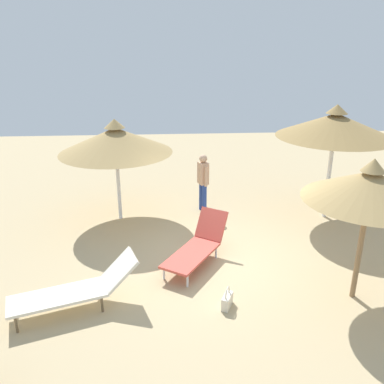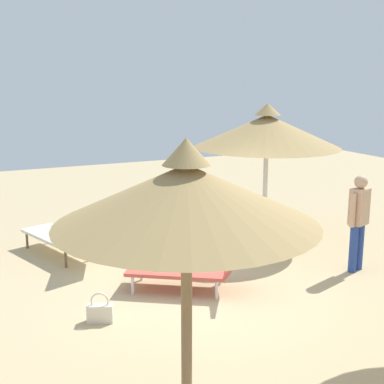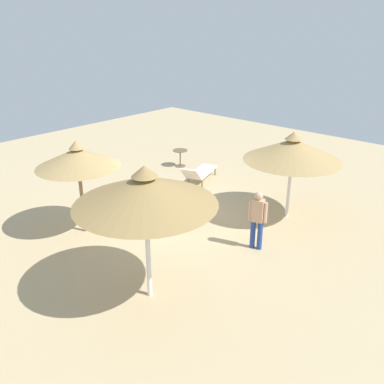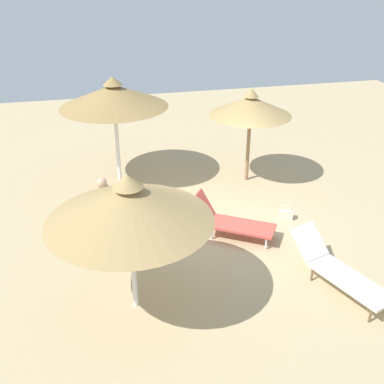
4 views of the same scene
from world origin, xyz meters
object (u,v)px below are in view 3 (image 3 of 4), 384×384
Objects in this scene: parasol_umbrella_front at (77,158)px; person_standing_far_right at (257,217)px; handbag at (143,200)px; side_table_round at (180,155)px; lounge_chair_near_left at (199,172)px; parasol_umbrella_edge at (293,150)px; lounge_chair_center at (187,202)px; parasol_umbrella_back at (145,190)px.

parasol_umbrella_front reaches higher than person_standing_far_right.
side_table_round reaches higher than handbag.
side_table_round is (1.63, -3.45, 0.32)m from handbag.
person_standing_far_right is at bearing 148.33° from lounge_chair_near_left.
parasol_umbrella_edge is 6.92× the size of handbag.
side_table_round is at bearing -72.69° from parasol_umbrella_front.
lounge_chair_center is at bearing 122.92° from lounge_chair_near_left.
handbag is (3.62, -3.10, -2.27)m from parasol_umbrella_back.
parasol_umbrella_front is at bearing 30.09° from person_standing_far_right.
parasol_umbrella_front is at bearing 63.09° from lounge_chair_center.
side_table_round is (1.76, -0.90, 0.06)m from lounge_chair_near_left.
lounge_chair_center is 1.60m from handbag.
parasol_umbrella_back is at bearing 128.76° from side_table_round.
parasol_umbrella_edge reaches higher than person_standing_far_right.
side_table_round is at bearing -26.97° from lounge_chair_near_left.
parasol_umbrella_edge is at bearing -150.28° from handbag.
parasol_umbrella_back is 1.12× the size of parasol_umbrella_front.
lounge_chair_near_left is 1.98m from side_table_round.
parasol_umbrella_front is at bearing 94.02° from handbag.
person_standing_far_right is at bearing 149.70° from side_table_round.
parasol_umbrella_edge is 5.86m from side_table_round.
lounge_chair_center is 4.65× the size of handbag.
parasol_umbrella_edge is at bearing -142.11° from lounge_chair_center.
handbag is (0.16, -2.31, -1.99)m from parasol_umbrella_front.
parasol_umbrella_front is at bearing 107.31° from side_table_round.
lounge_chair_center is at bearing -7.52° from person_standing_far_right.
parasol_umbrella_front is 4.83m from person_standing_far_right.
parasol_umbrella_front is (3.46, -0.79, -0.28)m from parasol_umbrella_back.
parasol_umbrella_back is at bearing 167.14° from parasol_umbrella_front.
parasol_umbrella_edge reaches higher than lounge_chair_center.
side_table_round is (5.84, -3.41, -0.43)m from person_standing_far_right.
person_standing_far_right is at bearing -100.55° from parasol_umbrella_back.
parasol_umbrella_front is 1.16× the size of lounge_chair_near_left.
parasol_umbrella_back is 8.61m from side_table_round.
handbag is (1.53, 0.39, -0.26)m from lounge_chair_center.
parasol_umbrella_edge is at bearing -92.58° from parasol_umbrella_back.
person_standing_far_right is (-2.68, 0.35, 0.49)m from lounge_chair_center.
parasol_umbrella_back is at bearing 79.45° from person_standing_far_right.
person_standing_far_right is 6.77m from side_table_round.
parasol_umbrella_edge is at bearing -80.98° from person_standing_far_right.
person_standing_far_right is at bearing -179.49° from handbag.
parasol_umbrella_front reaches higher than lounge_chair_near_left.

